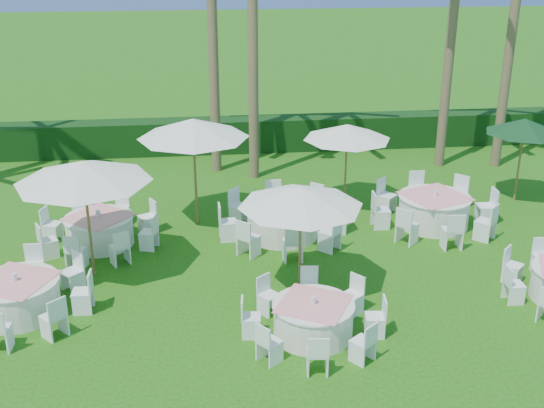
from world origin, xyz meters
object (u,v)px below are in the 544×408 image
Objects in this scene: umbrella_d at (347,132)px; banquet_table_f at (434,210)px; banquet_table_d at (100,230)px; umbrella_a at (83,171)px; banquet_table_e at (283,220)px; umbrella_b at (301,197)px; banquet_table_b at (313,319)px; umbrella_c at (193,128)px; banquet_table_a at (17,296)px; umbrella_green at (524,126)px.

banquet_table_f is at bearing -37.41° from umbrella_d.
banquet_table_d is 2.75m from umbrella_a.
banquet_table_e is 5.45m from umbrella_a.
umbrella_b is (4.75, -3.06, 1.90)m from banquet_table_d.
banquet_table_b is at bearing -107.11° from umbrella_d.
banquet_table_b is 0.97× the size of umbrella_c.
umbrella_d is at bearing 15.43° from banquet_table_d.
banquet_table_d is at bearing 179.95° from banquet_table_e.
banquet_table_a is 6.35m from umbrella_b.
umbrella_c is 9.57m from umbrella_green.
banquet_table_f is at bearing -153.47° from umbrella_green.
umbrella_d is at bearing 10.36° from umbrella_c.
umbrella_c reaches higher than banquet_table_b.
umbrella_green is at bearing -1.17° from umbrella_d.
banquet_table_f is (4.21, 5.09, 0.07)m from banquet_table_b.
banquet_table_e is 3.58m from umbrella_b.
banquet_table_b is 0.85× the size of banquet_table_e.
umbrella_b is (-0.01, 1.78, 1.93)m from banquet_table_b.
umbrella_green reaches higher than banquet_table_d.
umbrella_c is at bearing 49.23° from banquet_table_a.
umbrella_b is (-0.01, -3.06, 1.86)m from banquet_table_e.
banquet_table_f is (4.21, 0.25, 0.01)m from banquet_table_e.
banquet_table_d is at bearing 68.54° from banquet_table_a.
banquet_table_e is 4.22m from banquet_table_f.
banquet_table_a is 1.08× the size of banquet_table_b.
banquet_table_d is at bearing -156.37° from umbrella_c.
banquet_table_f is 5.68m from umbrella_b.
umbrella_d is (2.07, 1.89, 1.82)m from banquet_table_e.
umbrella_d reaches higher than banquet_table_a.
umbrella_green is at bearing 13.77° from banquet_table_e.
umbrella_b reaches higher than umbrella_d.
banquet_table_f reaches higher than banquet_table_e.
banquet_table_a is 1.05× the size of umbrella_c.
banquet_table_f is at bearing 1.59° from banquet_table_d.
banquet_table_f reaches higher than banquet_table_d.
umbrella_b is at bearing -112.83° from umbrella_d.
umbrella_b is 8.75m from umbrella_green.
umbrella_b is (4.71, -1.37, -0.27)m from umbrella_a.
umbrella_a is 3.72m from umbrella_c.
banquet_table_b is 6.61m from banquet_table_f.
umbrella_d reaches higher than banquet_table_b.
umbrella_a reaches higher than banquet_table_e.
umbrella_a is at bearing -167.75° from banquet_table_f.
banquet_table_d is at bearing 134.53° from banquet_table_b.
umbrella_green is (11.99, 3.47, -0.27)m from umbrella_a.
banquet_table_e is (6.07, 3.32, 0.03)m from banquet_table_a.
umbrella_c is at bearing 110.83° from banquet_table_b.
umbrella_d reaches higher than banquet_table_f.
banquet_table_d is 5.96m from umbrella_b.
banquet_table_f reaches higher than banquet_table_b.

